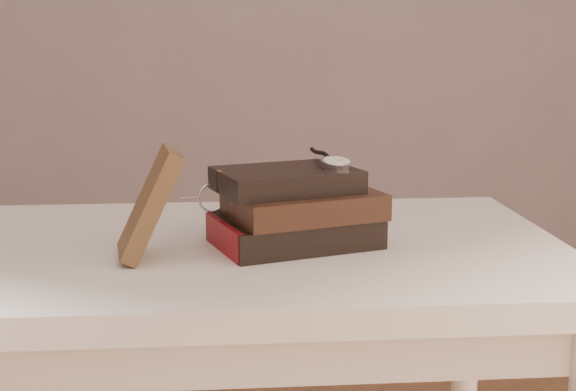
{
  "coord_description": "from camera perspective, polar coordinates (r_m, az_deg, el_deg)",
  "views": [
    {
      "loc": [
        -0.01,
        -0.81,
        1.06
      ],
      "look_at": [
        0.08,
        0.33,
        0.82
      ],
      "focal_mm": 49.59,
      "sensor_mm": 36.0,
      "label": 1
    }
  ],
  "objects": [
    {
      "name": "book_stack",
      "position": [
        1.18,
        0.55,
        -1.02
      ],
      "size": [
        0.27,
        0.22,
        0.11
      ],
      "color": "black",
      "rests_on": "table"
    },
    {
      "name": "table",
      "position": [
        1.23,
        -3.94,
        -7.58
      ],
      "size": [
        1.0,
        0.6,
        0.75
      ],
      "color": "silver",
      "rests_on": "ground"
    },
    {
      "name": "pocket_watch",
      "position": [
        1.19,
        3.39,
        2.42
      ],
      "size": [
        0.06,
        0.15,
        0.02
      ],
      "color": "silver",
      "rests_on": "book_stack"
    },
    {
      "name": "eyeglasses",
      "position": [
        1.22,
        -4.45,
        -0.07
      ],
      "size": [
        0.12,
        0.13,
        0.05
      ],
      "color": "silver",
      "rests_on": "book_stack"
    },
    {
      "name": "journal",
      "position": [
        1.12,
        -9.87,
        -0.59
      ],
      "size": [
        0.11,
        0.11,
        0.16
      ],
      "primitive_type": "cube",
      "rotation": [
        0.0,
        0.45,
        0.16
      ],
      "color": "#402A18",
      "rests_on": "table"
    }
  ]
}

